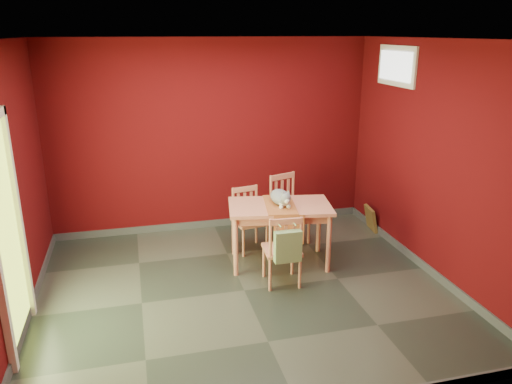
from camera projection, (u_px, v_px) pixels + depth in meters
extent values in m
plane|color=#2D342D|center=(244.00, 290.00, 5.59)|extent=(4.50, 4.50, 0.00)
plane|color=#4B070A|center=(212.00, 137.00, 7.02)|extent=(4.50, 0.00, 4.50)
plane|color=#4B070A|center=(310.00, 254.00, 3.33)|extent=(4.50, 0.00, 4.50)
plane|color=#4B070A|center=(8.00, 191.00, 4.65)|extent=(0.00, 4.00, 4.00)
plane|color=#4B070A|center=(435.00, 161.00, 5.70)|extent=(0.00, 4.00, 4.00)
plane|color=white|center=(242.00, 39.00, 4.76)|extent=(4.50, 4.50, 0.00)
cube|color=#3F4244|center=(214.00, 223.00, 7.41)|extent=(4.50, 0.02, 0.10)
cube|color=#3F4244|center=(29.00, 313.00, 5.05)|extent=(0.03, 4.00, 0.10)
cube|color=#3F4244|center=(422.00, 264.00, 6.10)|extent=(0.03, 4.00, 0.10)
cube|color=#B7D838|center=(6.00, 240.00, 4.38)|extent=(0.02, 0.85, 2.05)
cube|color=white|center=(18.00, 217.00, 4.80)|extent=(0.06, 0.08, 2.13)
cube|color=white|center=(397.00, 66.00, 6.31)|extent=(0.03, 0.90, 0.50)
cube|color=white|center=(395.00, 66.00, 6.30)|extent=(0.02, 0.76, 0.36)
cube|color=silver|center=(316.00, 199.00, 7.70)|extent=(0.08, 0.02, 0.12)
cube|color=tan|center=(280.00, 206.00, 6.04)|extent=(1.33, 0.91, 0.04)
cube|color=tan|center=(280.00, 212.00, 6.06)|extent=(1.19, 0.77, 0.10)
cylinder|color=tan|center=(236.00, 247.00, 5.83)|extent=(0.06, 0.06, 0.73)
cylinder|color=tan|center=(234.00, 228.00, 6.39)|extent=(0.06, 0.06, 0.73)
cylinder|color=tan|center=(329.00, 244.00, 5.92)|extent=(0.06, 0.06, 0.73)
cylinder|color=tan|center=(319.00, 225.00, 6.48)|extent=(0.06, 0.06, 0.73)
cube|color=#A7572B|center=(280.00, 204.00, 6.03)|extent=(0.47, 0.78, 0.01)
cube|color=#A7572B|center=(289.00, 230.00, 5.75)|extent=(0.35, 0.07, 0.36)
cube|color=tan|center=(250.00, 222.00, 6.52)|extent=(0.45, 0.45, 0.04)
cylinder|color=tan|center=(243.00, 243.00, 6.37)|extent=(0.03, 0.03, 0.38)
cylinder|color=tan|center=(234.00, 234.00, 6.66)|extent=(0.03, 0.03, 0.38)
cylinder|color=tan|center=(267.00, 239.00, 6.50)|extent=(0.03, 0.03, 0.38)
cylinder|color=tan|center=(256.00, 230.00, 6.79)|extent=(0.03, 0.03, 0.38)
cylinder|color=tan|center=(233.00, 203.00, 6.53)|extent=(0.03, 0.03, 0.42)
cylinder|color=tan|center=(256.00, 200.00, 6.66)|extent=(0.03, 0.03, 0.42)
cube|color=tan|center=(245.00, 189.00, 6.54)|extent=(0.35, 0.09, 0.06)
cube|color=tan|center=(238.00, 205.00, 6.57)|extent=(0.04, 0.02, 0.32)
cube|color=tan|center=(245.00, 204.00, 6.60)|extent=(0.04, 0.02, 0.32)
cube|color=tan|center=(251.00, 203.00, 6.64)|extent=(0.04, 0.02, 0.32)
cube|color=tan|center=(290.00, 211.00, 6.75)|extent=(0.55, 0.55, 0.04)
cylinder|color=tan|center=(287.00, 235.00, 6.58)|extent=(0.04, 0.04, 0.42)
cylinder|color=tan|center=(271.00, 226.00, 6.87)|extent=(0.04, 0.04, 0.42)
cylinder|color=tan|center=(309.00, 229.00, 6.77)|extent=(0.04, 0.04, 0.42)
cylinder|color=tan|center=(292.00, 220.00, 7.07)|extent=(0.04, 0.04, 0.42)
cylinder|color=tan|center=(271.00, 192.00, 6.72)|extent=(0.04, 0.04, 0.47)
cylinder|color=tan|center=(293.00, 188.00, 6.92)|extent=(0.04, 0.04, 0.47)
cube|color=tan|center=(282.00, 177.00, 6.76)|extent=(0.38, 0.16, 0.07)
cube|color=tan|center=(276.00, 194.00, 6.78)|extent=(0.04, 0.03, 0.36)
cube|color=tan|center=(282.00, 193.00, 6.83)|extent=(0.04, 0.03, 0.36)
cube|color=tan|center=(288.00, 192.00, 6.89)|extent=(0.04, 0.03, 0.36)
cube|color=tan|center=(282.00, 250.00, 5.65)|extent=(0.42, 0.42, 0.04)
cylinder|color=tan|center=(292.00, 259.00, 5.91)|extent=(0.03, 0.03, 0.39)
cylinder|color=tan|center=(300.00, 272.00, 5.59)|extent=(0.03, 0.03, 0.39)
cylinder|color=tan|center=(264.00, 262.00, 5.85)|extent=(0.03, 0.03, 0.39)
cylinder|color=tan|center=(270.00, 275.00, 5.53)|extent=(0.03, 0.03, 0.39)
cylinder|color=tan|center=(301.00, 235.00, 5.45)|extent=(0.03, 0.03, 0.43)
cylinder|color=tan|center=(270.00, 238.00, 5.39)|extent=(0.03, 0.03, 0.43)
cube|color=tan|center=(286.00, 222.00, 5.36)|extent=(0.36, 0.06, 0.07)
cube|color=tan|center=(294.00, 239.00, 5.45)|extent=(0.03, 0.02, 0.33)
cube|color=tan|center=(286.00, 240.00, 5.43)|extent=(0.03, 0.02, 0.33)
cube|color=tan|center=(277.00, 241.00, 5.41)|extent=(0.03, 0.02, 0.33)
cube|color=#789962|center=(288.00, 247.00, 5.37)|extent=(0.30, 0.09, 0.35)
cylinder|color=#789962|center=(279.00, 225.00, 5.33)|extent=(0.01, 0.15, 0.01)
cylinder|color=#789962|center=(294.00, 223.00, 5.37)|extent=(0.01, 0.15, 0.01)
cube|color=brown|center=(371.00, 218.00, 7.25)|extent=(0.15, 0.36, 0.35)
cube|color=black|center=(370.00, 218.00, 7.25)|extent=(0.10, 0.25, 0.24)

